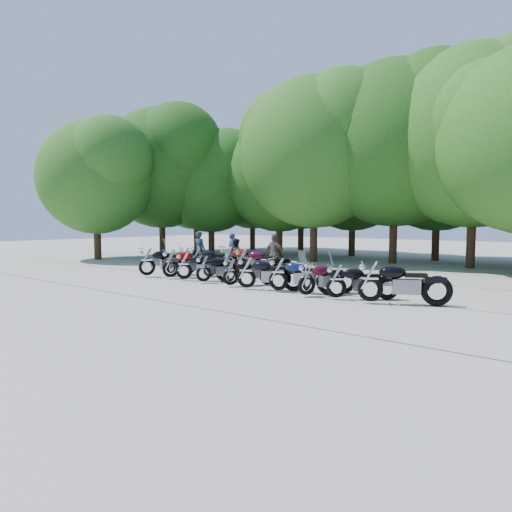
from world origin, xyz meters
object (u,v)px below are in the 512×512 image
Objects in this scene: motorcycle_12 at (227,258)px; motorcycle_0 at (147,261)px; motorcycle_6 at (279,273)px; rider_2 at (275,254)px; motorcycle_7 at (307,277)px; motorcycle_9 at (370,279)px; motorcycle_4 at (231,271)px; rider_1 at (236,255)px; motorcycle_5 at (247,271)px; motorcycle_10 at (186,257)px; motorcycle_2 at (184,265)px; rider_3 at (233,251)px; motorcycle_13 at (243,260)px; motorcycle_1 at (171,262)px; motorcycle_8 at (336,280)px; motorcycle_11 at (196,258)px; rider_0 at (199,250)px; motorcycle_3 at (204,268)px.

motorcycle_0 is at bearing 79.42° from motorcycle_12.
rider_2 reaches higher than motorcycle_6.
motorcycle_9 is (2.11, 0.15, 0.10)m from motorcycle_7.
motorcycle_4 is 5.14m from rider_1.
rider_2 is (-1.90, 4.16, 0.27)m from motorcycle_5.
motorcycle_10 is 2.74m from motorcycle_12.
motorcycle_2 is 1.05× the size of motorcycle_7.
rider_3 reaches higher than motorcycle_4.
motorcycle_13 is 3.64m from rider_3.
motorcycle_5 reaches higher than motorcycle_10.
motorcycle_4 is 1.17× the size of rider_3.
rider_1 reaches higher than motorcycle_9.
motorcycle_1 is at bearing 62.35° from motorcycle_9.
motorcycle_12 is at bearing -18.20° from motorcycle_4.
rider_1 is (-7.62, 3.93, 0.17)m from motorcycle_8.
motorcycle_1 is 1.19× the size of motorcycle_4.
motorcycle_1 is 1.05× the size of motorcycle_6.
motorcycle_11 is 1.87m from rider_0.
motorcycle_12 is at bearing -27.74° from motorcycle_2.
motorcycle_3 is at bearing 25.13° from motorcycle_4.
motorcycle_5 is at bearing 148.72° from rider_3.
rider_3 is (0.40, 5.05, 0.18)m from motorcycle_0.
motorcycle_6 is 5.60m from motorcycle_12.
motorcycle_0 is 5.63m from motorcycle_5.
motorcycle_8 is 1.18× the size of rider_2.
motorcycle_13 is 1.42× the size of rider_3.
motorcycle_11 is 1.47× the size of rider_1.
motorcycle_4 is 0.90× the size of motorcycle_5.
motorcycle_8 is at bearing 175.18° from rider_1.
motorcycle_5 is 0.98× the size of motorcycle_6.
motorcycle_1 is 0.97× the size of motorcycle_9.
motorcycle_7 is (3.38, -0.10, 0.04)m from motorcycle_4.
motorcycle_0 is 0.98× the size of motorcycle_9.
motorcycle_12 is at bearing 30.59° from motorcycle_8.
motorcycle_1 is 5.62m from motorcycle_6.
rider_2 is (2.49, 3.91, 0.22)m from motorcycle_1.
motorcycle_0 is 1.33× the size of rider_0.
motorcycle_11 is 3.81m from rider_2.
rider_3 is at bearing -94.06° from motorcycle_10.
motorcycle_8 is at bearing 149.53° from rider_2.
motorcycle_8 is at bearing -111.51° from motorcycle_6.
motorcycle_4 is 0.83× the size of motorcycle_13.
motorcycle_6 is 7.05m from motorcycle_11.
motorcycle_9 is at bearing -127.97° from motorcycle_8.
rider_0 is at bearing -6.97° from motorcycle_4.
motorcycle_5 is at bearing 139.80° from rider_0.
motorcycle_9 reaches higher than motorcycle_6.
motorcycle_0 reaches higher than motorcycle_6.
motorcycle_3 is 4.85m from motorcycle_10.
motorcycle_8 is at bearing -178.12° from motorcycle_12.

